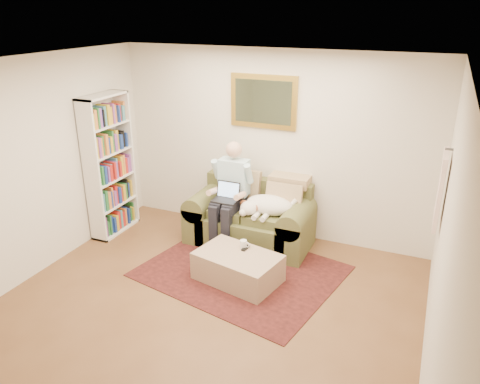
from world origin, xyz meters
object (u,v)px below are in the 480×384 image
Objects in this scene: bookshelf at (109,166)px; sofa at (250,223)px; laptop at (227,195)px; sleeping_dog at (269,205)px; coffee_mug at (243,244)px; seated_man at (229,196)px; ottoman at (238,267)px.

sofa is at bearing 12.54° from bookshelf.
sofa is 0.85× the size of bookshelf.
laptop reaches higher than sofa.
laptop is at bearing -166.36° from sleeping_dog.
coffee_mug is at bearing -9.47° from bookshelf.
seated_man is 0.07m from laptop.
sleeping_dog is (0.30, -0.09, 0.35)m from sofa.
coffee_mug is (0.24, -0.81, 0.11)m from sofa.
bookshelf reaches higher than laptop.
laptop is 1.07m from ottoman.
seated_man reaches higher than coffee_mug.
seated_man reaches higher than laptop.
ottoman is 2.42m from bookshelf.
bookshelf is (-1.72, -0.22, 0.25)m from laptop.
bookshelf is at bearing -170.64° from seated_man.
sofa is 2.14m from bookshelf.
coffee_mug is (-0.07, -0.72, -0.24)m from sleeping_dog.
seated_man is 0.56m from sleeping_dog.
seated_man is at bearing -148.55° from sofa.
seated_man is at bearing -172.87° from sleeping_dog.
laptop is 0.34× the size of ottoman.
sofa is at bearing 31.45° from seated_man.
seated_man is 1.10m from ottoman.
sleeping_dog reaches higher than coffee_mug.
bookshelf is at bearing 166.15° from ottoman.
laptop is 0.16× the size of bookshelf.
laptop is at bearing -90.00° from seated_man.
sofa is 0.85m from coffee_mug.
laptop reaches higher than coffee_mug.
seated_man is 4.33× the size of laptop.
sleeping_dog is at bearing 7.13° from seated_man.
seated_man is 0.71× the size of bookshelf.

